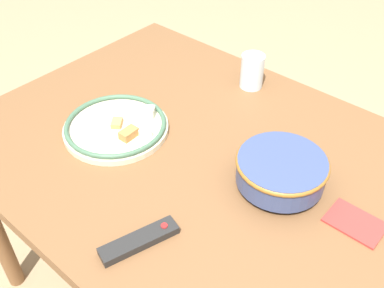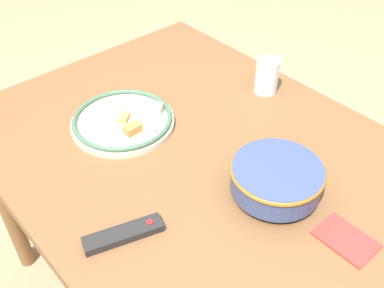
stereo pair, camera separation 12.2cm
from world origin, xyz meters
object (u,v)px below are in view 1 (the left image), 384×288
(food_plate, at_px, (117,126))
(drinking_glass, at_px, (252,71))
(noodle_bowl, at_px, (281,170))
(tv_remote, at_px, (139,240))

(food_plate, height_order, drinking_glass, drinking_glass)
(noodle_bowl, height_order, drinking_glass, drinking_glass)
(food_plate, height_order, tv_remote, food_plate)
(tv_remote, bearing_deg, noodle_bowl, 87.35)
(food_plate, distance_m, drinking_glass, 0.49)
(food_plate, relative_size, drinking_glass, 2.70)
(noodle_bowl, relative_size, food_plate, 0.76)
(noodle_bowl, bearing_deg, food_plate, 14.72)
(food_plate, bearing_deg, noodle_bowl, -165.28)
(noodle_bowl, distance_m, drinking_glass, 0.47)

